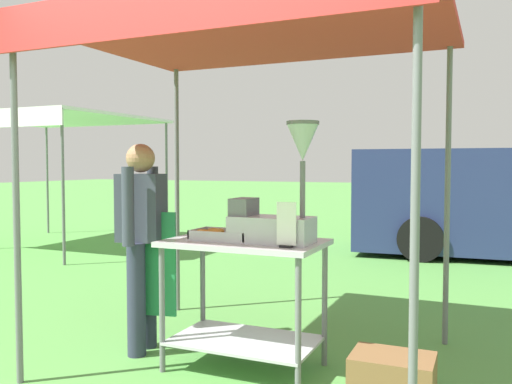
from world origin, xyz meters
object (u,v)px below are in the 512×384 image
Objects in this scene: menu_sign at (286,228)px; supply_crate at (392,380)px; donut_tray at (220,235)px; donut_fryer at (277,205)px; stall_canopy at (250,40)px; neighbour_tent at (50,121)px; vendor at (142,236)px; donut_cart at (245,278)px.

menu_sign reaches higher than supply_crate.
donut_tray is at bearing 164.56° from menu_sign.
donut_fryer is 1.31m from supply_crate.
donut_tray is (-0.17, -0.14, -1.38)m from stall_canopy.
neighbour_tent is at bearing 148.82° from supply_crate.
donut_tray is 0.49m from donut_fryer.
vendor is (-0.70, 0.04, -0.04)m from donut_tray.
donut_fryer is 0.26× the size of neighbour_tent.
donut_tray is at bearing 173.33° from supply_crate.
donut_tray is 0.53× the size of donut_fryer.
donut_fryer reaches higher than donut_tray.
vendor is at bearing 178.32° from donut_fryer.
supply_crate is (1.24, -0.14, -0.79)m from donut_tray.
donut_cart is at bearing -34.54° from neighbour_tent.
donut_fryer is 7.05m from neighbour_tent.
supply_crate is (1.06, -0.18, -0.49)m from donut_cart.
supply_crate is 0.15× the size of neighbour_tent.
donut_tray is at bearing -3.31° from vendor.
donut_tray is (-0.17, -0.04, 0.30)m from donut_cart.
menu_sign is at bearing -34.05° from neighbour_tent.
donut_tray is 1.50× the size of menu_sign.
neighbour_tent is at bearing 144.34° from donut_tray.
donut_tray is at bearing -179.04° from donut_fryer.
stall_canopy reaches higher than supply_crate.
neighbour_tent reaches higher than menu_sign.
supply_crate is 8.01m from neighbour_tent.
donut_cart reaches higher than supply_crate.
donut_fryer is (0.43, 0.01, 0.23)m from donut_tray.
donut_tray is 0.70m from vendor.
stall_canopy is 5.56× the size of supply_crate.
donut_cart is (-0.00, -0.10, -1.68)m from stall_canopy.
vendor is 3.29× the size of supply_crate.
supply_crate is at bearing -5.46° from vendor.
donut_tray is 6.74m from neighbour_tent.
donut_tray reaches higher than donut_cart.
menu_sign is at bearing -26.42° from donut_cart.
neighbour_tent is at bearing 146.47° from donut_fryer.
supply_crate is at bearing -14.76° from stall_canopy.
stall_canopy is at bearing 90.00° from donut_cart.
supply_crate is (1.94, -0.19, -0.75)m from vendor.
vendor is at bearing 171.18° from menu_sign.
donut_cart is 2.52× the size of donut_tray.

